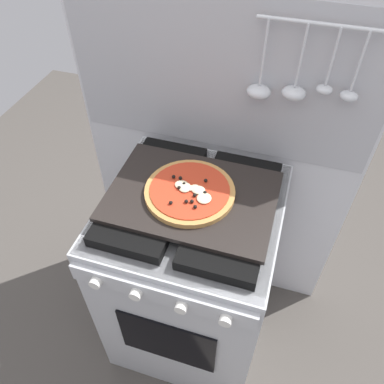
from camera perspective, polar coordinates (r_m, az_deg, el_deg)
ground_plane at (r=2.01m, az=-0.00°, el=-18.68°), size 4.00×4.00×0.00m
kitchen_backsplash at (r=1.56m, az=3.74°, el=4.90°), size 1.10×0.09×1.55m
stove at (r=1.61m, az=-0.02°, el=-11.88°), size 0.60×0.64×0.90m
baking_tray at (r=1.25m, az=-0.00°, el=-0.57°), size 0.54×0.38×0.02m
pizza_left at (r=1.24m, az=-0.32°, el=0.08°), size 0.29×0.29×0.03m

